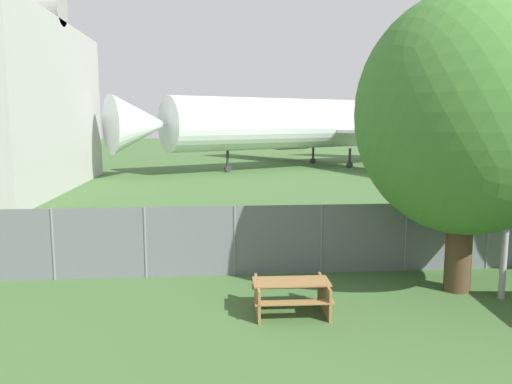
{
  "coord_description": "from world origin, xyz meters",
  "views": [
    {
      "loc": [
        -3.14,
        -3.02,
        4.48
      ],
      "look_at": [
        -1.67,
        14.0,
        2.0
      ],
      "focal_mm": 35.0,
      "sensor_mm": 36.0,
      "label": 1
    }
  ],
  "objects_px": {
    "picnic_bench_near_cabin": "(291,293)",
    "tree_behind_benches": "(467,114)",
    "airplane": "(322,124)",
    "tree_left_of_cabin": "(490,89)"
  },
  "relations": [
    {
      "from": "picnic_bench_near_cabin",
      "to": "tree_behind_benches",
      "type": "bearing_deg",
      "value": 13.68
    },
    {
      "from": "airplane",
      "to": "picnic_bench_near_cabin",
      "type": "height_order",
      "value": "airplane"
    },
    {
      "from": "airplane",
      "to": "tree_left_of_cabin",
      "type": "bearing_deg",
      "value": 60.91
    },
    {
      "from": "picnic_bench_near_cabin",
      "to": "tree_behind_benches",
      "type": "xyz_separation_m",
      "value": [
        4.61,
        1.12,
        4.14
      ]
    },
    {
      "from": "airplane",
      "to": "picnic_bench_near_cabin",
      "type": "distance_m",
      "value": 37.74
    },
    {
      "from": "tree_left_of_cabin",
      "to": "picnic_bench_near_cabin",
      "type": "bearing_deg",
      "value": -144.42
    },
    {
      "from": "airplane",
      "to": "tree_left_of_cabin",
      "type": "xyz_separation_m",
      "value": [
        -1.1,
        -31.06,
        1.43
      ]
    },
    {
      "from": "tree_left_of_cabin",
      "to": "tree_behind_benches",
      "type": "distance_m",
      "value": 5.38
    },
    {
      "from": "tree_left_of_cabin",
      "to": "tree_behind_benches",
      "type": "relative_size",
      "value": 1.08
    },
    {
      "from": "tree_behind_benches",
      "to": "tree_left_of_cabin",
      "type": "bearing_deg",
      "value": 55.08
    }
  ]
}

